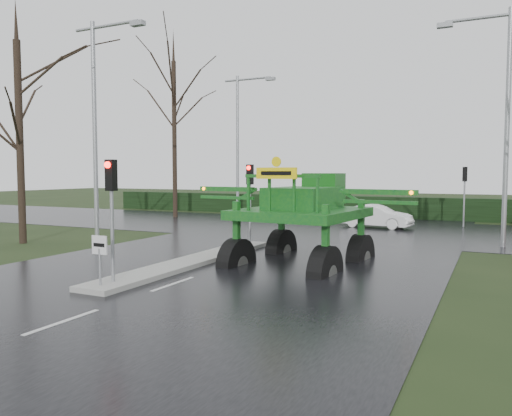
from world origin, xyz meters
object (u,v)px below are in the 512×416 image
at_px(keep_left_sign, 100,252).
at_px(street_light_left_near, 99,111).
at_px(traffic_signal_far, 465,183).
at_px(traffic_signal_mid, 250,186).
at_px(crop_sprayer, 240,202).
at_px(traffic_signal_near, 111,194).
at_px(street_light_right, 500,106).
at_px(white_sedan, 376,228).
at_px(street_light_left_far, 241,133).

bearing_deg(keep_left_sign, street_light_left_near, 132.59).
xyz_separation_m(keep_left_sign, traffic_signal_far, (7.80, 21.51, 1.53)).
relative_size(traffic_signal_mid, crop_sprayer, 0.43).
bearing_deg(crop_sprayer, traffic_signal_near, -102.33).
xyz_separation_m(street_light_left_near, street_light_right, (16.39, 6.00, 0.00)).
distance_m(traffic_signal_far, crop_sprayer, 17.48).
relative_size(keep_left_sign, crop_sprayer, 0.16).
distance_m(traffic_signal_mid, crop_sprayer, 4.08).
distance_m(traffic_signal_mid, street_light_left_near, 7.83).
bearing_deg(white_sedan, street_light_left_far, 82.72).
relative_size(traffic_signal_mid, street_light_left_near, 0.35).
xyz_separation_m(keep_left_sign, traffic_signal_near, (0.00, 0.49, 1.53)).
relative_size(keep_left_sign, street_light_right, 0.14).
bearing_deg(traffic_signal_near, traffic_signal_far, 69.64).
bearing_deg(traffic_signal_mid, street_light_left_near, -167.79).
xyz_separation_m(traffic_signal_near, street_light_right, (9.49, 13.01, 3.40)).
distance_m(traffic_signal_mid, white_sedan, 10.61).
bearing_deg(street_light_left_near, white_sedan, 47.82).
relative_size(traffic_signal_mid, traffic_signal_far, 1.00).
bearing_deg(street_light_right, street_light_left_far, 153.98).
relative_size(traffic_signal_mid, street_light_left_far, 0.35).
xyz_separation_m(street_light_right, crop_sprayer, (-8.00, -8.28, -3.81)).
relative_size(traffic_signal_near, street_light_left_near, 0.35).
bearing_deg(traffic_signal_far, traffic_signal_mid, 58.07).
distance_m(keep_left_sign, white_sedan, 19.06).
bearing_deg(street_light_right, keep_left_sign, -125.12).
height_order(traffic_signal_near, white_sedan, traffic_signal_near).
distance_m(keep_left_sign, traffic_signal_near, 1.61).
relative_size(traffic_signal_near, white_sedan, 0.88).
bearing_deg(traffic_signal_mid, street_light_right, 25.40).
xyz_separation_m(traffic_signal_far, crop_sprayer, (-6.31, -16.29, -0.41)).
distance_m(traffic_signal_far, street_light_left_near, 20.58).
xyz_separation_m(street_light_left_near, white_sedan, (10.19, 11.24, -5.99)).
bearing_deg(street_light_left_far, keep_left_sign, -72.22).
bearing_deg(crop_sprayer, white_sedan, 87.62).
distance_m(keep_left_sign, traffic_signal_mid, 9.12).
height_order(traffic_signal_near, traffic_signal_mid, same).
height_order(street_light_right, street_light_left_far, same).
distance_m(crop_sprayer, white_sedan, 13.82).
relative_size(street_light_left_near, crop_sprayer, 1.22).
relative_size(traffic_signal_far, white_sedan, 0.88).
bearing_deg(crop_sprayer, street_light_left_near, 169.96).
relative_size(keep_left_sign, street_light_left_far, 0.14).
bearing_deg(street_light_right, street_light_left_near, -159.89).
xyz_separation_m(traffic_signal_near, traffic_signal_far, (7.80, 21.02, 0.00)).
bearing_deg(traffic_signal_far, white_sedan, 31.54).
distance_m(street_light_left_near, street_light_right, 17.45).
distance_m(street_light_left_far, white_sedan, 12.14).
bearing_deg(keep_left_sign, traffic_signal_near, 90.00).
bearing_deg(traffic_signal_mid, traffic_signal_far, 58.07).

